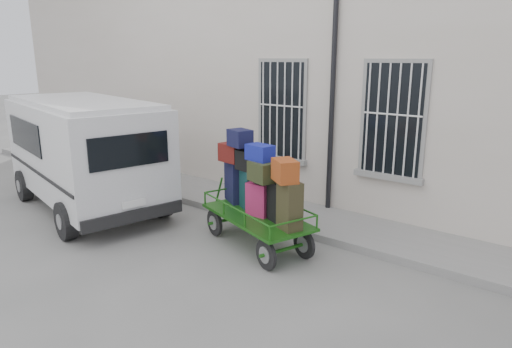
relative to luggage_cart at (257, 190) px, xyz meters
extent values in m
plane|color=slate|center=(-0.78, -0.54, -1.07)|extent=(80.00, 80.00, 0.00)
cube|color=beige|center=(-0.78, 4.96, 1.93)|extent=(24.00, 5.00, 6.00)
cylinder|color=black|center=(0.17, 2.38, 1.73)|extent=(0.11, 0.11, 5.60)
cube|color=black|center=(-1.18, 2.44, 1.18)|extent=(1.20, 0.08, 2.20)
cube|color=gray|center=(-1.18, 2.42, 0.02)|extent=(1.45, 0.22, 0.12)
cube|color=black|center=(1.52, 2.44, 1.18)|extent=(1.20, 0.08, 2.20)
cube|color=gray|center=(1.52, 2.42, 0.02)|extent=(1.45, 0.22, 0.12)
cube|color=gray|center=(-0.78, 1.66, -0.99)|extent=(24.00, 1.70, 0.15)
cylinder|color=black|center=(-0.95, -0.17, -0.80)|extent=(0.53, 0.23, 0.53)
cylinder|color=gray|center=(-0.95, -0.17, -0.80)|extent=(0.31, 0.18, 0.29)
cylinder|color=black|center=(-0.69, 0.60, -0.80)|extent=(0.53, 0.23, 0.53)
cylinder|color=gray|center=(-0.69, 0.60, -0.80)|extent=(0.31, 0.18, 0.29)
cylinder|color=black|center=(0.78, -0.74, -0.80)|extent=(0.53, 0.23, 0.53)
cylinder|color=gray|center=(0.78, -0.74, -0.80)|extent=(0.31, 0.18, 0.29)
cylinder|color=black|center=(1.03, 0.03, -0.80)|extent=(0.53, 0.23, 0.53)
cylinder|color=gray|center=(1.03, 0.03, -0.80)|extent=(0.31, 0.18, 0.29)
cube|color=#1E5F15|center=(0.04, -0.07, -0.48)|extent=(2.56, 1.75, 0.05)
cylinder|color=#1E5F15|center=(-1.32, 0.39, -0.32)|extent=(0.31, 0.14, 0.60)
cube|color=black|center=(-0.83, 0.33, -0.03)|extent=(0.61, 0.50, 0.85)
cube|color=black|center=(-0.83, 0.33, 0.41)|extent=(0.25, 0.19, 0.03)
cube|color=#0B2A2A|center=(-0.31, 0.15, -0.07)|extent=(0.51, 0.43, 0.77)
cube|color=black|center=(-0.31, 0.15, 0.33)|extent=(0.21, 0.17, 0.03)
cube|color=maroon|center=(0.07, -0.04, -0.15)|extent=(0.44, 0.25, 0.61)
cube|color=black|center=(0.07, -0.04, 0.17)|extent=(0.20, 0.17, 0.03)
cube|color=black|center=(0.51, -0.05, -0.11)|extent=(0.53, 0.43, 0.70)
cube|color=black|center=(0.51, -0.05, 0.26)|extent=(0.22, 0.18, 0.03)
cube|color=#322D19|center=(0.91, -0.26, -0.04)|extent=(0.48, 0.43, 0.83)
cube|color=black|center=(0.91, -0.26, 0.39)|extent=(0.20, 0.19, 0.03)
cube|color=#5E1B12|center=(-0.81, 0.22, 0.57)|extent=(0.54, 0.39, 0.36)
cube|color=black|center=(-0.28, 0.16, 0.50)|extent=(0.61, 0.45, 0.38)
cube|color=#232D16|center=(0.23, -0.15, 0.42)|extent=(0.57, 0.45, 0.35)
cube|color=maroon|center=(0.82, -0.29, 0.56)|extent=(0.59, 0.55, 0.37)
cube|color=black|center=(-0.50, 0.11, 0.91)|extent=(0.52, 0.45, 0.32)
cube|color=#151E95|center=(0.11, -0.06, 0.74)|extent=(0.53, 0.38, 0.28)
cube|color=silver|center=(-4.43, -0.75, 0.36)|extent=(5.26, 3.13, 2.01)
cube|color=silver|center=(-4.43, -0.75, 1.41)|extent=(5.01, 2.91, 0.11)
cube|color=black|center=(-6.82, -0.23, 0.75)|extent=(0.59, 1.85, 0.84)
cube|color=black|center=(-5.32, -1.65, 0.70)|extent=(2.41, 0.57, 0.69)
cube|color=black|center=(-2.02, -1.28, 0.70)|extent=(0.38, 1.54, 0.62)
cube|color=black|center=(-2.03, -1.28, -0.59)|extent=(0.55, 2.05, 0.25)
cube|color=white|center=(-1.99, -1.29, -0.33)|extent=(0.13, 0.47, 0.13)
cylinder|color=black|center=(-6.24, -1.41, -0.69)|extent=(0.80, 0.40, 0.76)
cylinder|color=black|center=(-5.80, 0.60, -0.69)|extent=(0.80, 0.40, 0.76)
cylinder|color=black|center=(-3.07, -2.10, -0.69)|extent=(0.80, 0.40, 0.76)
cylinder|color=black|center=(-2.63, -0.09, -0.69)|extent=(0.80, 0.40, 0.76)
camera|label=1|loc=(5.01, -6.34, 2.39)|focal=32.00mm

